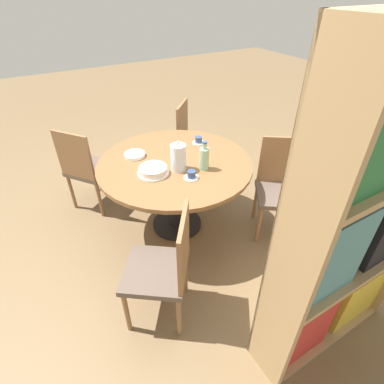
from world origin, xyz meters
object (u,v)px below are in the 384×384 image
Objects in this scene: cup_a at (191,175)px; chair_c at (165,267)px; bookshelf at (358,226)px; coffee_pot at (178,157)px; cake_main at (153,170)px; chair_b at (87,167)px; chair_a at (193,140)px; water_bottle at (204,158)px; cup_b at (198,141)px; chair_d at (280,186)px.

chair_c is at bearing 45.39° from cup_a.
bookshelf is (-0.86, 0.66, 0.48)m from chair_c.
bookshelf is at bearing 105.44° from coffee_pot.
cake_main is (-0.27, -0.73, 0.28)m from chair_c.
coffee_pot reaches higher than chair_b.
water_bottle reaches higher than chair_a.
chair_c is at bearing 69.66° from cake_main.
chair_a is 7.39× the size of cup_a.
chair_c is 7.39× the size of cup_a.
bookshelf reaches higher than coffee_pot.
cake_main is at bearing -42.36° from cup_a.
chair_b is 7.39× the size of cup_b.
chair_a is at bearing 82.68° from bookshelf.
chair_b is 1.29m from water_bottle.
coffee_pot is at bearing 40.06° from cup_b.
cup_b is (0.25, 0.53, 0.27)m from chair_a.
chair_a is 1.00× the size of chair_c.
chair_b is (1.25, 0.00, 0.00)m from chair_a.
bookshelf reaches higher than chair_a.
cup_b is (-0.38, -0.51, 0.00)m from cup_a.
bookshelf is at bearing 88.54° from chair_c.
chair_a is 1.25m from chair_d.
chair_b reaches higher than cake_main.
chair_d is at bearing 166.29° from cup_a.
chair_b is 0.95m from cake_main.
coffee_pot is (0.37, -1.35, -0.11)m from bookshelf.
cup_a is (0.83, -0.20, 0.27)m from chair_d.
water_bottle is 2.03× the size of cup_a.
bookshelf is at bearing 106.47° from cup_a.
chair_d is 1.19m from bookshelf.
chair_b is 1.56m from chair_c.
water_bottle is (-0.19, 0.10, -0.02)m from coffee_pot.
cup_a is (0.17, 0.07, -0.08)m from water_bottle.
chair_b is at bearing -139.77° from chair_c.
cake_main is (0.87, 0.82, 0.28)m from chair_a.
coffee_pot is 0.24m from cake_main.
bookshelf is (0.28, 2.21, 0.48)m from chair_a.
chair_b is 1.11m from coffee_pot.
cup_a is 1.00× the size of cup_b.
chair_d is (-0.20, 1.24, 0.00)m from chair_a.
chair_b is at bearing 174.78° from chair_d.
water_bottle is at bearing 152.57° from coffee_pot.
chair_a and chair_b have the same top height.
coffee_pot is (-0.49, -0.69, 0.37)m from chair_c.
chair_b and chair_d have the same top height.
chair_a is at bearing 179.81° from chair_c.
cake_main is at bearing -166.19° from chair_d.
coffee_pot is 1.02× the size of cake_main.
bookshelf is (0.48, 0.98, 0.48)m from chair_d.
bookshelf reaches higher than cup_b.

